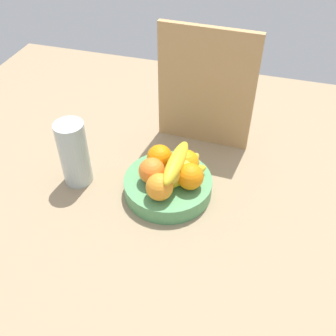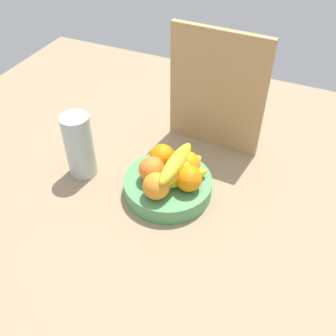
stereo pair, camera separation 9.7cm
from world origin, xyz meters
The scene contains 10 objects.
ground_plane centered at (0.00, 0.00, -1.50)cm, with size 180.00×140.00×3.00cm, color #9A8262.
fruit_bowl centered at (-3.77, -2.33, 2.32)cm, with size 23.35×23.35×4.64cm, color #52965C.
orange_front_left centered at (-7.60, -3.95, 8.07)cm, with size 6.87×6.87×6.87cm, color orange.
orange_front_right centered at (-4.00, -8.96, 8.07)cm, with size 6.87×6.87×6.87cm, color orange.
orange_center centered at (2.30, -3.22, 8.07)cm, with size 6.87×6.87×6.87cm, color orange.
orange_back_left centered at (-0.05, 1.65, 8.07)cm, with size 6.87×6.87×6.87cm, color orange.
orange_back_right centered at (-7.28, 1.73, 8.07)cm, with size 6.87×6.87×6.87cm, color orange.
banana_bunch centered at (-1.11, -2.76, 8.84)cm, with size 14.60×17.73×8.40cm.
cutting_board centered at (-0.13, 22.96, 18.00)cm, with size 28.00×1.80×36.00cm, color tan.
thermos_tumbler centered at (-28.94, -4.61, 9.41)cm, with size 7.75×7.75×18.82cm, color #AFBDBC.
Camera 1 is at (16.94, -73.37, 75.08)cm, focal length 41.64 mm.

